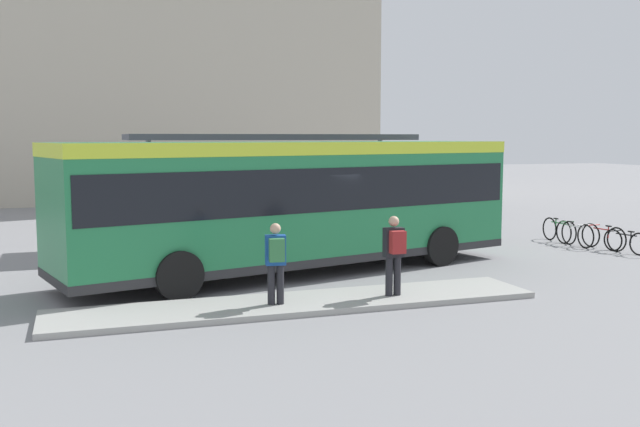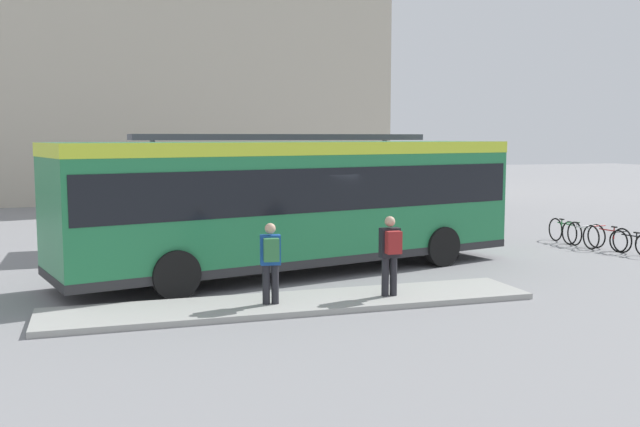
% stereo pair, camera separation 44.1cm
% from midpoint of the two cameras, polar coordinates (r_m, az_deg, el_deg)
% --- Properties ---
extents(ground_plane, '(120.00, 120.00, 0.00)m').
position_cam_midpoint_polar(ground_plane, '(17.95, -2.50, -4.74)').
color(ground_plane, gray).
extents(curb_island, '(9.86, 1.80, 0.12)m').
position_cam_midpoint_polar(curb_island, '(14.39, -2.55, -7.22)').
color(curb_island, '#9E9E99').
rests_on(curb_island, ground_plane).
extents(city_bus, '(12.12, 5.44, 3.27)m').
position_cam_midpoint_polar(city_bus, '(17.69, -2.50, 1.33)').
color(city_bus, '#237A47').
rests_on(city_bus, ground_plane).
extents(pedestrian_waiting, '(0.41, 0.42, 1.65)m').
position_cam_midpoint_polar(pedestrian_waiting, '(14.68, 5.11, -2.96)').
color(pedestrian_waiting, '#232328').
rests_on(pedestrian_waiting, curb_island).
extents(pedestrian_companion, '(0.42, 0.45, 1.60)m').
position_cam_midpoint_polar(pedestrian_companion, '(13.89, -4.46, -3.60)').
color(pedestrian_companion, '#232328').
rests_on(pedestrian_companion, curb_island).
extents(bicycle_black, '(0.48, 1.55, 0.68)m').
position_cam_midpoint_polar(bicycle_black, '(22.59, 22.76, -2.09)').
color(bicycle_black, black).
rests_on(bicycle_black, ground_plane).
extents(bicycle_red, '(0.48, 1.74, 0.75)m').
position_cam_midpoint_polar(bicycle_red, '(23.14, 21.22, -1.75)').
color(bicycle_red, black).
rests_on(bicycle_red, ground_plane).
extents(bicycle_white, '(0.48, 1.77, 0.76)m').
position_cam_midpoint_polar(bicycle_white, '(23.52, 19.19, -1.54)').
color(bicycle_white, black).
rests_on(bicycle_white, ground_plane).
extents(bicycle_green, '(0.48, 1.79, 0.77)m').
position_cam_midpoint_polar(bicycle_green, '(24.20, 18.09, -1.29)').
color(bicycle_green, black).
rests_on(bicycle_green, ground_plane).
extents(station_shelter, '(8.93, 3.03, 3.47)m').
position_cam_midpoint_polar(station_shelter, '(22.77, -4.54, 5.97)').
color(station_shelter, '#4C515B').
rests_on(station_shelter, ground_plane).
extents(potted_planter_near_shelter, '(1.02, 1.02, 1.40)m').
position_cam_midpoint_polar(potted_planter_near_shelter, '(21.27, 2.12, -1.08)').
color(potted_planter_near_shelter, slate).
rests_on(potted_planter_near_shelter, ground_plane).
extents(station_building, '(29.76, 10.51, 18.95)m').
position_cam_midpoint_polar(station_building, '(42.67, -17.74, 14.04)').
color(station_building, '#BCB29E').
rests_on(station_building, ground_plane).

